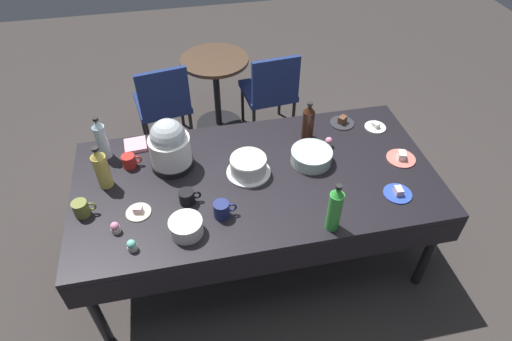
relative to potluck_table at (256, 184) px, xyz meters
name	(u,v)px	position (x,y,z in m)	size (l,w,h in m)	color
ground	(256,250)	(0.00, 0.00, -0.69)	(9.00, 9.00, 0.00)	#383330
potluck_table	(256,184)	(0.00, 0.00, 0.00)	(2.20, 1.10, 0.75)	black
frosted_layer_cake	(248,166)	(-0.04, 0.04, 0.12)	(0.27, 0.27, 0.12)	silver
slow_cooker	(170,146)	(-0.49, 0.20, 0.22)	(0.26, 0.26, 0.34)	black
glass_salad_bowl	(311,156)	(0.37, 0.07, 0.10)	(0.26, 0.26, 0.08)	#B2C6BC
ceramic_snack_bowl	(186,227)	(-0.45, -0.35, 0.11)	(0.18, 0.18, 0.09)	silver
dessert_plate_coral	(401,157)	(0.94, -0.03, 0.07)	(0.18, 0.18, 0.05)	#E07266
dessert_plate_cream	(138,212)	(-0.70, -0.15, 0.07)	(0.14, 0.14, 0.04)	beige
dessert_plate_charcoal	(342,122)	(0.70, 0.40, 0.08)	(0.17, 0.17, 0.06)	#2D2D33
dessert_plate_cobalt	(398,193)	(0.78, -0.31, 0.07)	(0.17, 0.17, 0.05)	#2D4CB2
dessert_plate_white	(375,127)	(0.91, 0.31, 0.07)	(0.15, 0.15, 0.04)	white
cupcake_lemon	(115,228)	(-0.82, -0.27, 0.09)	(0.05, 0.05, 0.07)	beige
cupcake_mint	(132,245)	(-0.73, -0.40, 0.09)	(0.05, 0.05, 0.07)	beige
cupcake_vanilla	(329,142)	(0.52, 0.19, 0.09)	(0.05, 0.05, 0.07)	beige
soda_bottle_water	(102,139)	(-0.90, 0.38, 0.20)	(0.07, 0.07, 0.30)	silver
soda_bottle_cola	(308,122)	(0.41, 0.31, 0.19)	(0.08, 0.08, 0.27)	#33190F
soda_bottle_ginger_ale	(101,168)	(-0.89, 0.11, 0.19)	(0.08, 0.08, 0.29)	gold
soda_bottle_lime_soda	(335,208)	(0.32, -0.47, 0.21)	(0.08, 0.08, 0.32)	green
coffee_mug_navy	(222,209)	(-0.25, -0.27, 0.11)	(0.13, 0.09, 0.10)	navy
coffee_mug_red	(129,161)	(-0.75, 0.25, 0.10)	(0.12, 0.08, 0.08)	#B2231E
coffee_mug_olive	(81,209)	(-1.00, -0.10, 0.11)	(0.13, 0.09, 0.09)	olive
coffee_mug_black	(187,197)	(-0.42, -0.13, 0.10)	(0.13, 0.09, 0.08)	black
paper_napkin_stack	(136,145)	(-0.72, 0.44, 0.07)	(0.14, 0.14, 0.02)	pink
maroon_chair_left	(163,101)	(-0.54, 1.33, -0.20)	(0.51, 0.51, 0.85)	navy
maroon_chair_right	(271,89)	(0.41, 1.33, -0.20)	(0.48, 0.48, 0.85)	navy
round_cafe_table	(216,81)	(-0.05, 1.56, -0.19)	(0.60, 0.60, 0.72)	#473323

